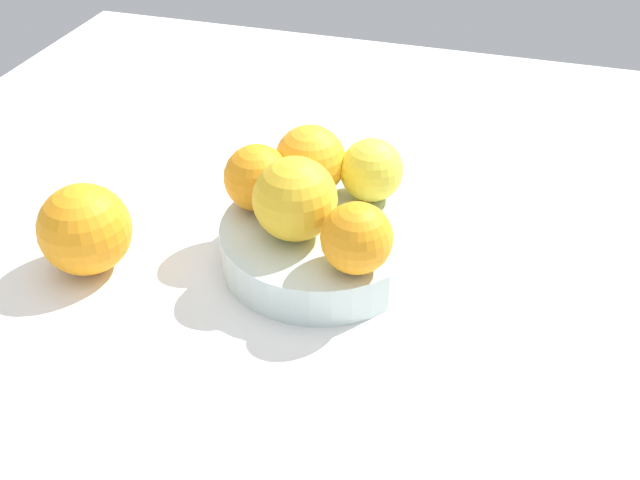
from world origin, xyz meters
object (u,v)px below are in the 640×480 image
at_px(orange_in_bowl_3, 372,170).
at_px(orange_in_bowl_4, 357,238).
at_px(orange_in_bowl_2, 257,178).
at_px(orange_loose_0, 85,229).
at_px(fruit_bowl, 320,244).
at_px(orange_in_bowl_1, 310,161).
at_px(orange_in_bowl_0, 295,199).

distance_m(orange_in_bowl_3, orange_in_bowl_4, 0.11).
bearing_deg(orange_in_bowl_2, orange_loose_0, 31.85).
xyz_separation_m(fruit_bowl, orange_in_bowl_3, (-0.03, -0.06, 0.05)).
bearing_deg(orange_in_bowl_1, orange_in_bowl_3, -172.88).
height_order(orange_in_bowl_1, orange_in_bowl_4, orange_in_bowl_1).
xyz_separation_m(orange_in_bowl_1, orange_in_bowl_3, (-0.06, -0.01, -0.00)).
bearing_deg(orange_in_bowl_4, fruit_bowl, -46.35).
distance_m(orange_in_bowl_2, orange_in_bowl_3, 0.11).
relative_size(fruit_bowl, orange_in_bowl_3, 3.06).
distance_m(orange_in_bowl_2, orange_loose_0, 0.16).
height_order(orange_in_bowl_1, orange_in_bowl_3, orange_in_bowl_1).
relative_size(orange_in_bowl_2, orange_loose_0, 0.74).
bearing_deg(orange_in_bowl_0, orange_in_bowl_2, -34.42).
bearing_deg(fruit_bowl, orange_in_bowl_2, -12.85).
bearing_deg(orange_in_bowl_4, orange_in_bowl_3, -82.84).
bearing_deg(orange_in_bowl_0, orange_in_bowl_3, -122.55).
xyz_separation_m(orange_in_bowl_2, orange_loose_0, (0.14, 0.08, -0.03)).
xyz_separation_m(orange_in_bowl_1, orange_in_bowl_2, (0.04, 0.04, -0.00)).
bearing_deg(fruit_bowl, orange_in_bowl_3, -118.29).
xyz_separation_m(orange_in_bowl_3, orange_loose_0, (0.24, 0.13, -0.03)).
bearing_deg(orange_in_bowl_3, orange_in_bowl_2, 25.04).
relative_size(fruit_bowl, orange_in_bowl_0, 2.46).
distance_m(orange_in_bowl_3, orange_loose_0, 0.27).
distance_m(orange_in_bowl_0, orange_in_bowl_3, 0.09).
bearing_deg(orange_in_bowl_1, orange_in_bowl_0, 96.77).
relative_size(orange_in_bowl_0, orange_in_bowl_3, 1.24).
bearing_deg(orange_in_bowl_3, orange_in_bowl_4, 97.16).
bearing_deg(orange_in_bowl_0, orange_in_bowl_4, 154.29).
bearing_deg(orange_in_bowl_4, orange_in_bowl_0, -25.71).
xyz_separation_m(orange_in_bowl_0, orange_in_bowl_4, (-0.06, 0.03, -0.01)).
relative_size(orange_in_bowl_1, orange_loose_0, 0.81).
height_order(orange_in_bowl_1, orange_loose_0, orange_in_bowl_1).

